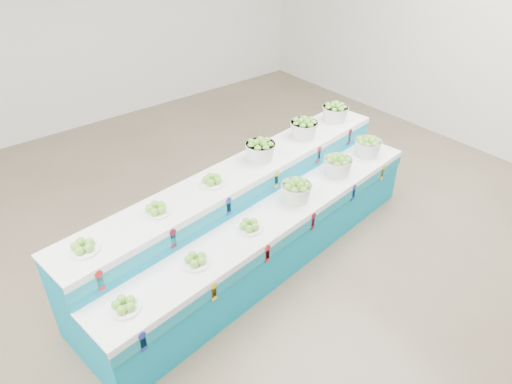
# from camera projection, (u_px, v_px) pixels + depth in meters

# --- Properties ---
(ground) EXTENTS (10.00, 10.00, 0.00)m
(ground) POSITION_uv_depth(u_px,v_px,m) (235.00, 298.00, 4.88)
(ground) COLOR brown
(ground) RESTS_ON ground
(back_wall) EXTENTS (10.00, 0.00, 10.00)m
(back_wall) POSITION_uv_depth(u_px,v_px,m) (32.00, 11.00, 7.00)
(back_wall) COLOR silver
(back_wall) RESTS_ON ground
(display_stand) EXTENTS (4.43, 1.65, 1.02)m
(display_stand) POSITION_uv_depth(u_px,v_px,m) (256.00, 219.00, 5.17)
(display_stand) COLOR #0A8BB3
(display_stand) RESTS_ON ground
(plate_lower_left) EXTENTS (0.29, 0.29, 0.11)m
(plate_lower_left) POSITION_uv_depth(u_px,v_px,m) (124.00, 305.00, 3.78)
(plate_lower_left) COLOR white
(plate_lower_left) RESTS_ON display_stand
(plate_lower_mid) EXTENTS (0.29, 0.29, 0.11)m
(plate_lower_mid) POSITION_uv_depth(u_px,v_px,m) (196.00, 260.00, 4.23)
(plate_lower_mid) COLOR white
(plate_lower_mid) RESTS_ON display_stand
(plate_lower_right) EXTENTS (0.29, 0.29, 0.11)m
(plate_lower_right) POSITION_uv_depth(u_px,v_px,m) (250.00, 225.00, 4.65)
(plate_lower_right) COLOR white
(plate_lower_right) RESTS_ON display_stand
(basket_lower_left) EXTENTS (0.38, 0.38, 0.25)m
(basket_lower_left) POSITION_uv_depth(u_px,v_px,m) (296.00, 191.00, 5.04)
(basket_lower_left) COLOR silver
(basket_lower_left) RESTS_ON display_stand
(basket_lower_mid) EXTENTS (0.38, 0.38, 0.25)m
(basket_lower_mid) POSITION_uv_depth(u_px,v_px,m) (338.00, 165.00, 5.50)
(basket_lower_mid) COLOR silver
(basket_lower_mid) RESTS_ON display_stand
(basket_lower_right) EXTENTS (0.38, 0.38, 0.25)m
(basket_lower_right) POSITION_uv_depth(u_px,v_px,m) (368.00, 146.00, 5.88)
(basket_lower_right) COLOR silver
(basket_lower_right) RESTS_ON display_stand
(plate_upper_left) EXTENTS (0.29, 0.29, 0.11)m
(plate_upper_left) POSITION_uv_depth(u_px,v_px,m) (83.00, 246.00, 3.92)
(plate_upper_left) COLOR white
(plate_upper_left) RESTS_ON display_stand
(plate_upper_mid) EXTENTS (0.29, 0.29, 0.11)m
(plate_upper_mid) POSITION_uv_depth(u_px,v_px,m) (156.00, 209.00, 4.37)
(plate_upper_mid) COLOR white
(plate_upper_mid) RESTS_ON display_stand
(plate_upper_right) EXTENTS (0.29, 0.29, 0.11)m
(plate_upper_right) POSITION_uv_depth(u_px,v_px,m) (212.00, 180.00, 4.79)
(plate_upper_right) COLOR white
(plate_upper_right) RESTS_ON display_stand
(basket_upper_left) EXTENTS (0.38, 0.38, 0.25)m
(basket_upper_left) POSITION_uv_depth(u_px,v_px,m) (260.00, 150.00, 5.18)
(basket_upper_left) COLOR silver
(basket_upper_left) RESTS_ON display_stand
(basket_upper_mid) EXTENTS (0.38, 0.38, 0.25)m
(basket_upper_mid) POSITION_uv_depth(u_px,v_px,m) (304.00, 128.00, 5.64)
(basket_upper_mid) COLOR silver
(basket_upper_mid) RESTS_ON display_stand
(basket_upper_right) EXTENTS (0.38, 0.38, 0.25)m
(basket_upper_right) POSITION_uv_depth(u_px,v_px,m) (335.00, 112.00, 6.02)
(basket_upper_right) COLOR silver
(basket_upper_right) RESTS_ON display_stand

